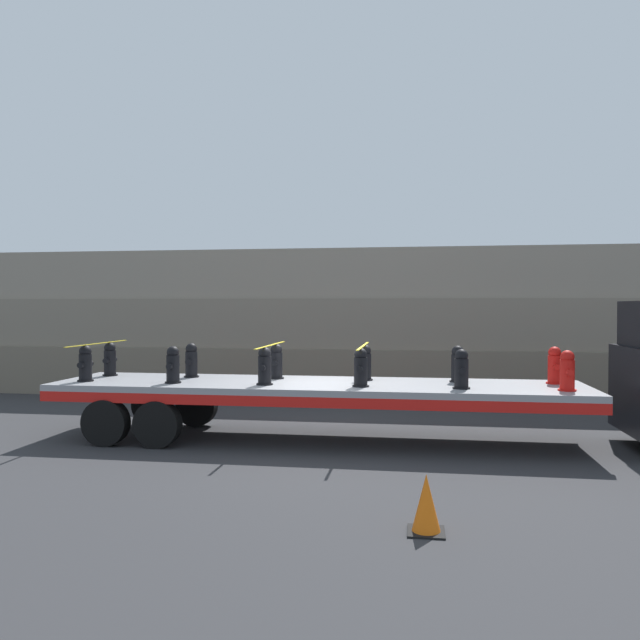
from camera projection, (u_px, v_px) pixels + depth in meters
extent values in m
plane|color=#2D2D30|center=(316.00, 440.00, 12.79)|extent=(120.00, 120.00, 0.00)
cube|color=#706656|center=(350.00, 370.00, 19.52)|extent=(60.00, 3.00, 1.49)
cube|color=gray|center=(351.00, 323.00, 19.63)|extent=(60.00, 3.00, 1.49)
cube|color=gray|center=(352.00, 276.00, 19.75)|extent=(60.00, 3.00, 1.49)
cube|color=gray|center=(316.00, 386.00, 12.76)|extent=(10.77, 2.40, 0.13)
cube|color=red|center=(307.00, 402.00, 11.62)|extent=(10.77, 0.08, 0.20)
cube|color=red|center=(324.00, 386.00, 13.91)|extent=(10.77, 0.08, 0.20)
cylinder|color=black|center=(157.00, 424.00, 12.13)|extent=(0.92, 0.30, 0.92)
cylinder|color=black|center=(197.00, 406.00, 14.32)|extent=(0.92, 0.30, 0.92)
cylinder|color=black|center=(106.00, 422.00, 12.30)|extent=(0.92, 0.30, 0.92)
cylinder|color=black|center=(152.00, 405.00, 14.48)|extent=(0.92, 0.30, 0.92)
cylinder|color=black|center=(86.00, 381.00, 12.96)|extent=(0.33, 0.33, 0.03)
cylinder|color=black|center=(85.00, 368.00, 12.95)|extent=(0.26, 0.26, 0.57)
sphere|color=black|center=(85.00, 351.00, 12.95)|extent=(0.25, 0.25, 0.25)
cylinder|color=black|center=(81.00, 365.00, 12.77)|extent=(0.12, 0.10, 0.12)
cylinder|color=black|center=(90.00, 364.00, 13.13)|extent=(0.12, 0.10, 0.12)
cylinder|color=black|center=(110.00, 375.00, 14.00)|extent=(0.33, 0.33, 0.03)
cylinder|color=black|center=(110.00, 363.00, 14.00)|extent=(0.26, 0.26, 0.57)
sphere|color=black|center=(110.00, 348.00, 13.99)|extent=(0.25, 0.25, 0.25)
cylinder|color=black|center=(106.00, 361.00, 13.82)|extent=(0.12, 0.10, 0.12)
cylinder|color=black|center=(114.00, 359.00, 14.18)|extent=(0.12, 0.10, 0.12)
cylinder|color=black|center=(173.00, 382.00, 12.67)|extent=(0.33, 0.33, 0.03)
cylinder|color=black|center=(173.00, 369.00, 12.67)|extent=(0.26, 0.26, 0.57)
sphere|color=black|center=(173.00, 352.00, 12.66)|extent=(0.25, 0.25, 0.25)
cylinder|color=black|center=(169.00, 367.00, 12.48)|extent=(0.12, 0.10, 0.12)
cylinder|color=black|center=(176.00, 365.00, 12.84)|extent=(0.12, 0.10, 0.12)
cylinder|color=black|center=(191.00, 376.00, 13.72)|extent=(0.33, 0.33, 0.03)
cylinder|color=black|center=(191.00, 364.00, 13.71)|extent=(0.26, 0.26, 0.57)
sphere|color=black|center=(191.00, 349.00, 13.70)|extent=(0.25, 0.25, 0.25)
cylinder|color=black|center=(188.00, 362.00, 13.53)|extent=(0.12, 0.10, 0.12)
cylinder|color=black|center=(194.00, 360.00, 13.89)|extent=(0.12, 0.10, 0.12)
cylinder|color=black|center=(265.00, 384.00, 12.38)|extent=(0.33, 0.33, 0.03)
cylinder|color=black|center=(265.00, 371.00, 12.38)|extent=(0.26, 0.26, 0.57)
sphere|color=black|center=(265.00, 353.00, 12.37)|extent=(0.25, 0.25, 0.25)
cylinder|color=black|center=(262.00, 368.00, 12.20)|extent=(0.12, 0.10, 0.12)
cylinder|color=black|center=(267.00, 366.00, 12.56)|extent=(0.12, 0.10, 0.12)
cylinder|color=black|center=(276.00, 378.00, 13.43)|extent=(0.33, 0.33, 0.03)
cylinder|color=black|center=(276.00, 366.00, 13.42)|extent=(0.26, 0.26, 0.57)
sphere|color=black|center=(276.00, 350.00, 13.41)|extent=(0.25, 0.25, 0.25)
cylinder|color=black|center=(274.00, 363.00, 13.24)|extent=(0.12, 0.10, 0.12)
cylinder|color=black|center=(278.00, 362.00, 13.60)|extent=(0.12, 0.10, 0.12)
cylinder|color=black|center=(361.00, 386.00, 12.09)|extent=(0.33, 0.33, 0.03)
cylinder|color=black|center=(361.00, 372.00, 12.09)|extent=(0.26, 0.26, 0.57)
sphere|color=black|center=(361.00, 355.00, 12.08)|extent=(0.25, 0.25, 0.25)
cylinder|color=black|center=(360.00, 369.00, 11.91)|extent=(0.12, 0.10, 0.12)
cylinder|color=black|center=(361.00, 368.00, 12.27)|extent=(0.12, 0.10, 0.12)
cylinder|color=black|center=(365.00, 380.00, 13.14)|extent=(0.33, 0.33, 0.03)
cylinder|color=black|center=(365.00, 367.00, 13.13)|extent=(0.26, 0.26, 0.57)
sphere|color=black|center=(365.00, 351.00, 13.12)|extent=(0.25, 0.25, 0.25)
cylinder|color=black|center=(364.00, 364.00, 12.95)|extent=(0.12, 0.10, 0.12)
cylinder|color=black|center=(366.00, 363.00, 13.31)|extent=(0.12, 0.10, 0.12)
cylinder|color=black|center=(461.00, 388.00, 11.81)|extent=(0.33, 0.33, 0.03)
cylinder|color=black|center=(461.00, 374.00, 11.80)|extent=(0.26, 0.26, 0.57)
sphere|color=black|center=(461.00, 356.00, 11.79)|extent=(0.25, 0.25, 0.25)
cylinder|color=black|center=(462.00, 371.00, 11.62)|extent=(0.12, 0.10, 0.12)
cylinder|color=black|center=(461.00, 369.00, 11.98)|extent=(0.12, 0.10, 0.12)
cylinder|color=black|center=(458.00, 381.00, 12.85)|extent=(0.33, 0.33, 0.03)
cylinder|color=black|center=(458.00, 368.00, 12.84)|extent=(0.26, 0.26, 0.57)
sphere|color=black|center=(458.00, 352.00, 12.84)|extent=(0.25, 0.25, 0.25)
cylinder|color=black|center=(458.00, 366.00, 12.66)|extent=(0.12, 0.10, 0.12)
cylinder|color=black|center=(457.00, 364.00, 13.02)|extent=(0.12, 0.10, 0.12)
cylinder|color=red|center=(567.00, 390.00, 11.52)|extent=(0.33, 0.33, 0.03)
cylinder|color=red|center=(567.00, 375.00, 11.51)|extent=(0.26, 0.26, 0.57)
sphere|color=red|center=(567.00, 357.00, 11.50)|extent=(0.25, 0.25, 0.25)
cylinder|color=red|center=(570.00, 373.00, 11.33)|extent=(0.12, 0.10, 0.12)
cylinder|color=red|center=(565.00, 371.00, 11.69)|extent=(0.12, 0.10, 0.12)
cylinder|color=red|center=(554.00, 383.00, 12.56)|extent=(0.33, 0.33, 0.03)
cylinder|color=red|center=(555.00, 370.00, 12.55)|extent=(0.26, 0.26, 0.57)
sphere|color=red|center=(555.00, 353.00, 12.55)|extent=(0.25, 0.25, 0.25)
cylinder|color=red|center=(557.00, 367.00, 12.37)|extent=(0.12, 0.10, 0.12)
cylinder|color=red|center=(553.00, 365.00, 12.73)|extent=(0.12, 0.10, 0.12)
cube|color=yellow|center=(98.00, 343.00, 13.47)|extent=(0.05, 2.60, 0.01)
cube|color=yellow|center=(271.00, 345.00, 12.89)|extent=(0.05, 2.60, 0.01)
cube|color=yellow|center=(363.00, 346.00, 12.60)|extent=(0.05, 2.60, 0.01)
cube|color=black|center=(426.00, 532.00, 7.58)|extent=(0.45, 0.45, 0.03)
cone|color=orange|center=(426.00, 502.00, 7.57)|extent=(0.35, 0.35, 0.69)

